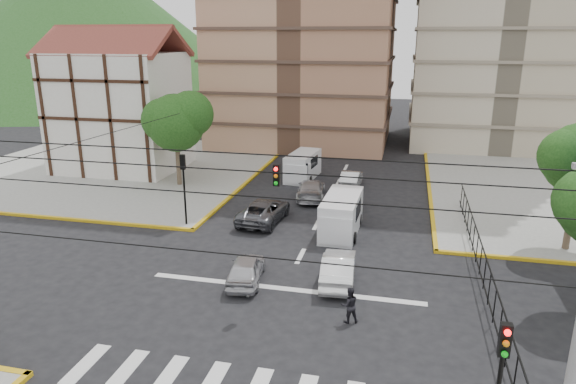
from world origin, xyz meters
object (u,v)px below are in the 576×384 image
(car_white_front_right, at_px, (338,268))
(traffic_light_nw, at_px, (184,178))
(traffic_light_se, at_px, (500,374))
(van_right_lane, at_px, (341,216))
(car_silver_front_left, at_px, (246,269))
(van_left_lane, at_px, (302,167))
(pedestrian_crosswalk, at_px, (349,305))

(car_white_front_right, bearing_deg, traffic_light_nw, -31.63)
(traffic_light_se, xyz_separation_m, van_right_lane, (-6.15, 16.52, -2.01))
(traffic_light_nw, height_order, car_silver_front_left, traffic_light_nw)
(van_left_lane, relative_size, car_silver_front_left, 1.30)
(van_right_lane, bearing_deg, car_silver_front_left, -115.00)
(van_left_lane, relative_size, pedestrian_crosswalk, 3.18)
(van_right_lane, xyz_separation_m, van_left_lane, (-4.68, 11.45, -0.05))
(van_left_lane, bearing_deg, car_white_front_right, -67.21)
(traffic_light_se, distance_m, car_silver_front_left, 13.71)
(pedestrian_crosswalk, bearing_deg, car_silver_front_left, -48.35)
(traffic_light_nw, relative_size, car_silver_front_left, 1.16)
(van_left_lane, bearing_deg, traffic_light_nw, -105.28)
(traffic_light_nw, relative_size, van_right_lane, 0.87)
(traffic_light_se, bearing_deg, car_white_front_right, 117.82)
(car_silver_front_left, bearing_deg, pedestrian_crosswalk, 146.10)
(traffic_light_se, height_order, van_left_lane, traffic_light_se)
(pedestrian_crosswalk, bearing_deg, traffic_light_se, 101.20)
(traffic_light_se, xyz_separation_m, traffic_light_nw, (-15.60, 15.60, 0.00))
(traffic_light_nw, relative_size, pedestrian_crosswalk, 2.84)
(traffic_light_se, relative_size, traffic_light_nw, 1.00)
(traffic_light_se, bearing_deg, car_silver_front_left, 136.25)
(traffic_light_se, bearing_deg, van_left_lane, 111.17)
(traffic_light_se, height_order, van_right_lane, traffic_light_se)
(traffic_light_nw, xyz_separation_m, van_left_lane, (4.77, 12.36, -2.07))
(traffic_light_se, distance_m, van_left_lane, 30.06)
(van_right_lane, height_order, van_left_lane, van_right_lane)
(van_left_lane, bearing_deg, car_silver_front_left, -80.84)
(car_silver_front_left, distance_m, pedestrian_crosswalk, 5.81)
(traffic_light_nw, height_order, van_left_lane, traffic_light_nw)
(van_right_lane, distance_m, van_left_lane, 12.37)
(traffic_light_se, xyz_separation_m, car_white_front_right, (-5.44, 10.31, -2.40))
(traffic_light_se, bearing_deg, van_right_lane, 110.42)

